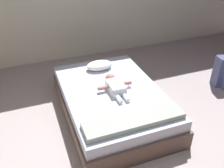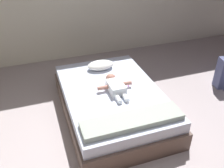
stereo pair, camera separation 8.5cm
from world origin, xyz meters
name	(u,v)px [view 2 (the right image)]	position (x,y,z in m)	size (l,w,h in m)	color
ground_plane	(146,150)	(0.00, 0.00, 0.00)	(8.00, 8.00, 0.00)	#A6999B
bed	(112,102)	(-0.16, 0.84, 0.21)	(1.37, 2.04, 0.43)	brown
pillow	(101,65)	(-0.13, 1.50, 0.49)	(0.43, 0.27, 0.13)	white
baby	(115,86)	(-0.12, 0.84, 0.49)	(0.51, 0.61, 0.15)	white
toothbrush	(128,83)	(0.12, 0.92, 0.43)	(0.07, 0.14, 0.02)	purple
blanket	(133,120)	(-0.16, 0.10, 0.46)	(1.24, 0.31, 0.07)	#9EAA9D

